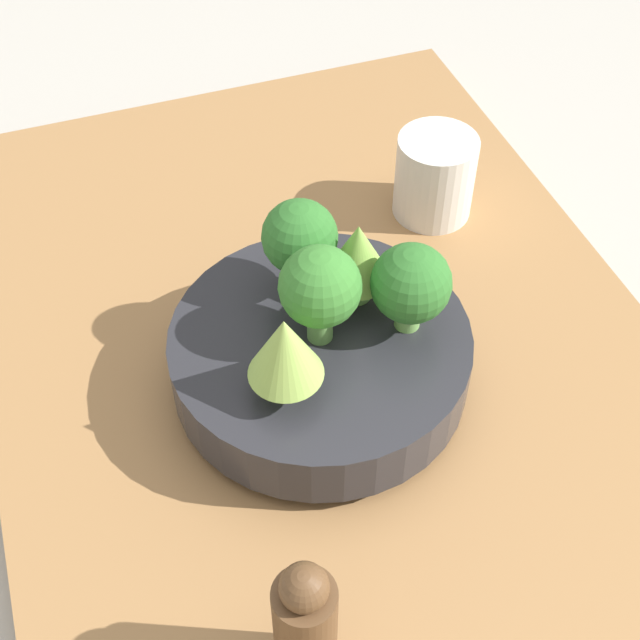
# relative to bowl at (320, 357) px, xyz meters

# --- Properties ---
(ground_plane) EXTENTS (6.00, 6.00, 0.00)m
(ground_plane) POSITION_rel_bowl_xyz_m (-0.03, -0.02, -0.07)
(ground_plane) COLOR #ADA89E
(table) EXTENTS (1.01, 0.61, 0.03)m
(table) POSITION_rel_bowl_xyz_m (-0.03, -0.02, -0.05)
(table) COLOR #9E7042
(table) RESTS_ON ground_plane
(bowl) EXTENTS (0.26, 0.26, 0.07)m
(bowl) POSITION_rel_bowl_xyz_m (0.00, 0.00, 0.00)
(bowl) COLOR #28282D
(bowl) RESTS_ON table
(broccoli_floret_front) EXTENTS (0.07, 0.07, 0.08)m
(broccoli_floret_front) POSITION_rel_bowl_xyz_m (-0.01, -0.07, 0.08)
(broccoli_floret_front) COLOR #7AB256
(broccoli_floret_front) RESTS_ON bowl
(broccoli_floret_right) EXTENTS (0.06, 0.06, 0.09)m
(broccoli_floret_right) POSITION_rel_bowl_xyz_m (0.06, -0.00, 0.08)
(broccoli_floret_right) COLOR #6BA34C
(broccoli_floret_right) RESTS_ON bowl
(romanesco_piece_far) EXTENTS (0.06, 0.06, 0.08)m
(romanesco_piece_far) POSITION_rel_bowl_xyz_m (-0.05, 0.04, 0.08)
(romanesco_piece_far) COLOR #609347
(romanesco_piece_far) RESTS_ON bowl
(romanesco_piece_near) EXTENTS (0.06, 0.06, 0.08)m
(romanesco_piece_near) POSITION_rel_bowl_xyz_m (0.03, -0.05, 0.08)
(romanesco_piece_near) COLOR #6BA34C
(romanesco_piece_near) RESTS_ON bowl
(broccoli_floret_center) EXTENTS (0.07, 0.07, 0.09)m
(broccoli_floret_center) POSITION_rel_bowl_xyz_m (-0.00, -0.00, 0.09)
(broccoli_floret_center) COLOR #609347
(broccoli_floret_center) RESTS_ON bowl
(cup) EXTENTS (0.08, 0.08, 0.09)m
(cup) POSITION_rel_bowl_xyz_m (0.18, -0.19, 0.01)
(cup) COLOR silver
(cup) RESTS_ON table
(pepper_mill) EXTENTS (0.04, 0.04, 0.14)m
(pepper_mill) POSITION_rel_bowl_xyz_m (-0.23, 0.09, 0.03)
(pepper_mill) COLOR brown
(pepper_mill) RESTS_ON table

